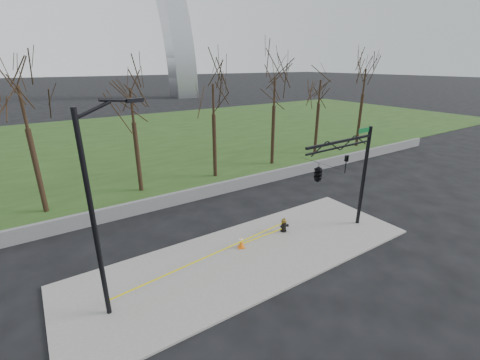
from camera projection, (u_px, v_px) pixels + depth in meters
ground at (250, 256)px, 16.28m from camera, size 500.00×500.00×0.00m
sidewalk at (250, 256)px, 16.26m from camera, size 18.00×6.00×0.10m
grass_strip at (111, 142)px, 39.78m from camera, size 120.00×40.00×0.06m
guardrail at (184, 197)px, 22.40m from camera, size 60.00×0.30×0.90m
tree_row at (176, 125)px, 24.75m from camera, size 48.69×4.00×9.42m
fire_hydrant at (284, 225)px, 18.39m from camera, size 0.53×0.37×0.85m
traffic_cone at (241, 242)px, 16.78m from camera, size 0.45×0.45×0.67m
street_light at (97, 203)px, 11.07m from camera, size 2.37×0.60×8.21m
traffic_signal_mast at (328, 169)px, 16.34m from camera, size 5.10×2.50×6.00m
caution_tape at (226, 249)px, 15.86m from camera, size 9.90×1.16×0.44m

